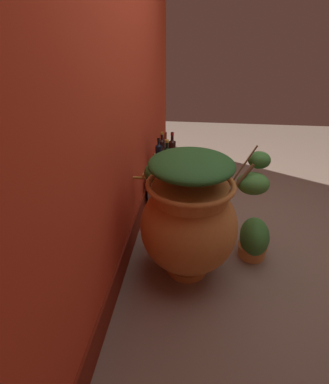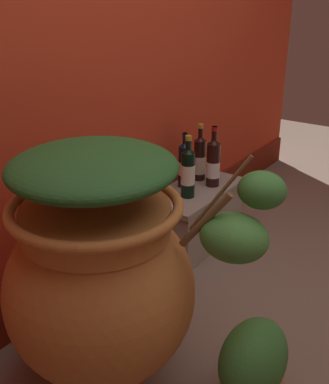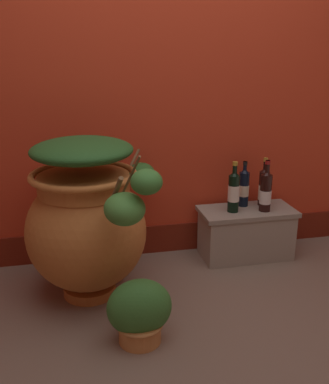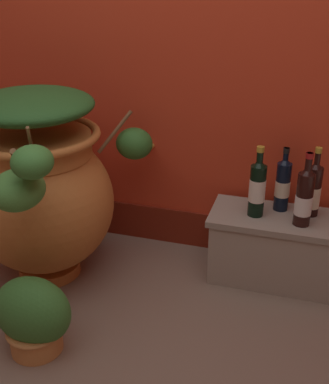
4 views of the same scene
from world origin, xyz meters
name	(u,v)px [view 1 (image 1 of 4)]	position (x,y,z in m)	size (l,w,h in m)	color
ground_plane	(261,234)	(0.00, 0.00, 0.00)	(7.00, 7.00, 0.00)	#7A6656
back_wall	(118,77)	(0.00, 1.20, 1.29)	(4.40, 0.33, 2.60)	red
terracotta_urn	(190,217)	(-0.51, 0.63, 0.47)	(0.79, 0.90, 0.92)	#C17033
stone_ledge	(166,182)	(0.56, 0.91, 0.18)	(0.63, 0.31, 0.34)	#9E9384
wine_bottle_left	(162,151)	(0.69, 0.97, 0.47)	(0.07, 0.07, 0.33)	black
wine_bottle_middle	(167,159)	(0.45, 0.89, 0.49)	(0.08, 0.08, 0.34)	black
wine_bottle_right	(172,152)	(0.66, 0.86, 0.48)	(0.08, 0.08, 0.34)	black
wine_bottle_back	(159,155)	(0.56, 0.98, 0.48)	(0.07, 0.07, 0.31)	black
potted_shrub	(254,239)	(-0.30, 0.13, 0.16)	(0.32, 0.23, 0.33)	#D68E4C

